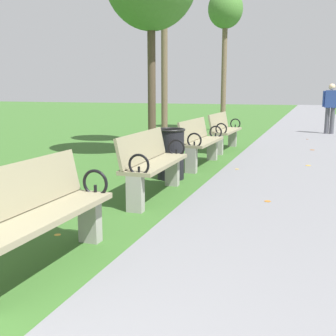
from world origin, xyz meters
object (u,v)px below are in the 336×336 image
Objects in this scene: trash_bin at (171,154)px; park_bench_2 at (36,214)px; park_bench_3 at (152,162)px; pedestrian_walking at (331,106)px; tree_4 at (225,13)px; park_bench_5 at (224,130)px; park_bench_4 at (200,141)px.

park_bench_2 is at bearing -87.76° from trash_bin.
park_bench_2 is 1.00× the size of park_bench_3.
pedestrian_walking is (2.52, 9.47, 0.44)m from park_bench_3.
pedestrian_walking reaches higher than park_bench_2.
trash_bin is at bearing -107.88° from pedestrian_walking.
park_bench_3 is 0.34× the size of tree_4.
park_bench_5 is at bearing 90.00° from park_bench_2.
park_bench_3 is 1.92× the size of trash_bin.
pedestrian_walking reaches higher than park_bench_4.
park_bench_4 is at bearing 90.00° from park_bench_2.
park_bench_5 is 1.92× the size of trash_bin.
park_bench_4 is (0.00, 5.08, 0.00)m from park_bench_2.
park_bench_2 is 12.57m from tree_4.
pedestrian_walking is at bearing 72.12° from trash_bin.
tree_4 is 2.96× the size of pedestrian_walking.
park_bench_5 is (0.00, 4.75, 0.00)m from park_bench_3.
tree_4 reaches higher than trash_bin.
park_bench_2 is 1.00× the size of park_bench_4.
tree_4 is (-1.04, 4.73, 3.52)m from park_bench_5.
park_bench_4 is at bearing 90.00° from park_bench_3.
park_bench_2 and park_bench_3 have the same top height.
park_bench_5 is at bearing 87.62° from trash_bin.
park_bench_2 is at bearing -90.00° from park_bench_4.
park_bench_2 is at bearing -90.00° from park_bench_5.
park_bench_4 is 7.86m from tree_4.
pedestrian_walking is (3.56, -0.00, -3.08)m from tree_4.
tree_4 reaches higher than park_bench_5.
tree_4 is 4.70m from pedestrian_walking.
park_bench_5 reaches higher than trash_bin.
park_bench_4 is at bearing -109.93° from pedestrian_walking.
park_bench_4 is 1.00× the size of park_bench_5.
pedestrian_walking is 8.70m from trash_bin.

